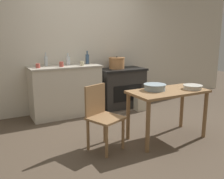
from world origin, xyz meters
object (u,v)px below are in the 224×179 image
(mixing_bowl_large, at_px, (155,87))
(bottle_left, at_px, (87,59))
(stove, at_px, (121,87))
(bottle_far_left, at_px, (68,60))
(flour_sack, at_px, (141,101))
(work_table, at_px, (168,98))
(cup_center_right, at_px, (82,63))
(cup_center_left, at_px, (38,66))
(mixing_bowl_small, at_px, (193,87))
(cup_center, at_px, (61,64))
(bottle_mid_left, at_px, (46,61))
(stock_pot, at_px, (117,63))
(chair, at_px, (102,115))

(mixing_bowl_large, relative_size, bottle_left, 1.27)
(stove, xyz_separation_m, bottle_far_left, (-1.12, 0.08, 0.62))
(flour_sack, distance_m, bottle_left, 1.36)
(flour_sack, bearing_deg, work_table, -109.10)
(work_table, relative_size, cup_center_right, 13.49)
(stove, height_order, mixing_bowl_large, mixing_bowl_large)
(work_table, distance_m, cup_center_left, 2.26)
(mixing_bowl_small, xyz_separation_m, cup_center_right, (-1.04, 1.73, 0.22))
(cup_center, distance_m, cup_center_right, 0.38)
(mixing_bowl_large, bearing_deg, cup_center, 119.57)
(flour_sack, height_order, cup_center_right, cup_center_right)
(mixing_bowl_small, distance_m, cup_center_right, 2.04)
(cup_center, height_order, cup_center_right, cup_center)
(work_table, height_order, bottle_left, bottle_left)
(mixing_bowl_small, bearing_deg, stove, 93.45)
(flour_sack, xyz_separation_m, mixing_bowl_large, (-0.63, -1.24, 0.58))
(bottle_mid_left, bearing_deg, mixing_bowl_large, -59.29)
(stove, height_order, mixing_bowl_small, stove)
(stock_pot, xyz_separation_m, cup_center_left, (-1.62, -0.11, 0.05))
(cup_center, bearing_deg, cup_center_right, -4.40)
(cup_center_right, bearing_deg, work_table, -67.64)
(work_table, height_order, bottle_far_left, bottle_far_left)
(bottle_mid_left, bearing_deg, stove, -6.02)
(bottle_mid_left, xyz_separation_m, cup_center, (0.21, -0.28, -0.05))
(flour_sack, bearing_deg, cup_center_left, 169.58)
(chair, height_order, cup_center, cup_center)
(work_table, xyz_separation_m, mixing_bowl_large, (-0.17, 0.10, 0.17))
(mixing_bowl_large, bearing_deg, flour_sack, 63.04)
(mixing_bowl_small, height_order, bottle_left, bottle_left)
(flour_sack, relative_size, cup_center, 4.46)
(mixing_bowl_small, bearing_deg, cup_center_left, 135.56)
(mixing_bowl_large, xyz_separation_m, cup_center_left, (-1.29, 1.59, 0.20))
(bottle_mid_left, height_order, cup_center_right, bottle_mid_left)
(work_table, height_order, flour_sack, work_table)
(mixing_bowl_small, bearing_deg, work_table, 164.13)
(flour_sack, bearing_deg, mixing_bowl_small, -93.69)
(stove, bearing_deg, bottle_mid_left, 173.98)
(mixing_bowl_large, xyz_separation_m, cup_center, (-0.89, 1.56, 0.21))
(mixing_bowl_small, relative_size, cup_center_left, 3.69)
(cup_center_left, xyz_separation_m, cup_center, (0.41, -0.03, 0.01))
(stove, xyz_separation_m, stock_pot, (-0.10, 0.02, 0.52))
(stove, distance_m, work_table, 1.81)
(mixing_bowl_large, xyz_separation_m, bottle_left, (-0.30, 1.77, 0.26))
(flour_sack, distance_m, bottle_mid_left, 2.01)
(work_table, relative_size, cup_center, 12.67)
(stock_pot, distance_m, cup_center_left, 1.63)
(flour_sack, height_order, cup_center, cup_center)
(mixing_bowl_large, distance_m, bottle_far_left, 1.91)
(work_table, relative_size, flour_sack, 2.84)
(stock_pot, xyz_separation_m, cup_center, (-1.21, -0.14, 0.06))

